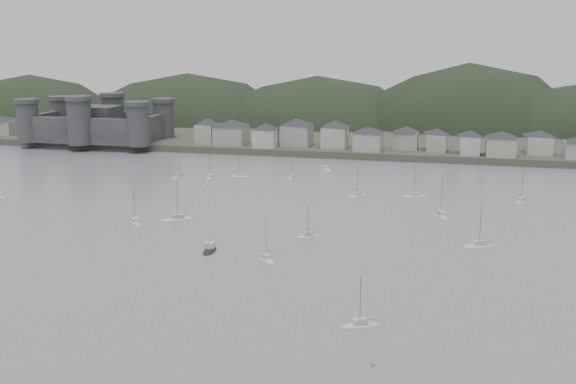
# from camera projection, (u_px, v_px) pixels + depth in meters

# --- Properties ---
(ground) EXTENTS (900.00, 900.00, 0.00)m
(ground) POSITION_uv_depth(u_px,v_px,m) (196.00, 300.00, 141.24)
(ground) COLOR slate
(ground) RESTS_ON ground
(far_shore_land) EXTENTS (900.00, 250.00, 3.00)m
(far_shore_land) POSITION_uv_depth(u_px,v_px,m) (378.00, 122.00, 420.44)
(far_shore_land) COLOR #383D2D
(far_shore_land) RESTS_ON ground
(forested_ridge) EXTENTS (851.55, 103.94, 102.57)m
(forested_ridge) POSITION_uv_depth(u_px,v_px,m) (381.00, 151.00, 397.77)
(forested_ridge) COLOR black
(forested_ridge) RESTS_ON ground
(castle) EXTENTS (66.00, 43.00, 20.00)m
(castle) POSITION_uv_depth(u_px,v_px,m) (97.00, 123.00, 337.74)
(castle) COLOR #313133
(castle) RESTS_ON far_shore_land
(waterfront_town) EXTENTS (451.48, 28.46, 12.92)m
(waterfront_town) POSITION_uv_depth(u_px,v_px,m) (466.00, 139.00, 301.10)
(waterfront_town) COLOR #9A968D
(waterfront_town) RESTS_ON far_shore_land
(sailboat_lead) EXTENTS (8.59, 4.31, 11.25)m
(sailboat_lead) POSITION_uv_depth(u_px,v_px,m) (414.00, 196.00, 231.84)
(sailboat_lead) COLOR beige
(sailboat_lead) RESTS_ON ground
(moored_fleet) EXTENTS (235.86, 172.65, 13.24)m
(moored_fleet) POSITION_uv_depth(u_px,v_px,m) (233.00, 221.00, 201.20)
(moored_fleet) COLOR beige
(moored_fleet) RESTS_ON ground
(motor_launch_far) EXTENTS (3.35, 7.82, 3.83)m
(motor_launch_far) POSITION_uv_depth(u_px,v_px,m) (210.00, 250.00, 173.12)
(motor_launch_far) COLOR black
(motor_launch_far) RESTS_ON ground
(mooring_buoys) EXTENTS (183.07, 137.14, 0.70)m
(mooring_buoys) POSITION_uv_depth(u_px,v_px,m) (269.00, 216.00, 206.05)
(mooring_buoys) COLOR #B7693D
(mooring_buoys) RESTS_ON ground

